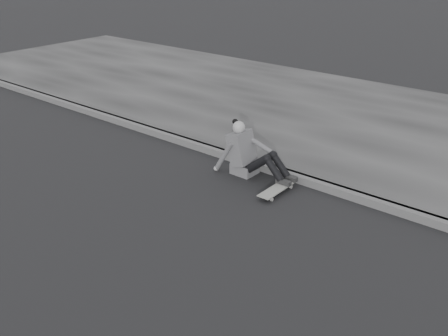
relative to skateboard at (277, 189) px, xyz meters
name	(u,v)px	position (x,y,z in m)	size (l,w,h in m)	color
ground	(174,249)	(-0.16, -2.04, -0.07)	(80.00, 80.00, 0.00)	black
curb	(288,175)	(-0.16, 0.54, -0.01)	(24.00, 0.16, 0.12)	#4D4D4D
sidewalk	(369,125)	(-0.16, 3.56, -0.01)	(24.00, 6.00, 0.12)	#333333
skateboard	(277,189)	(0.00, 0.00, 0.00)	(0.20, 0.78, 0.09)	gray
seated_woman	(248,154)	(-0.73, 0.25, 0.29)	(1.38, 0.46, 0.88)	#505052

